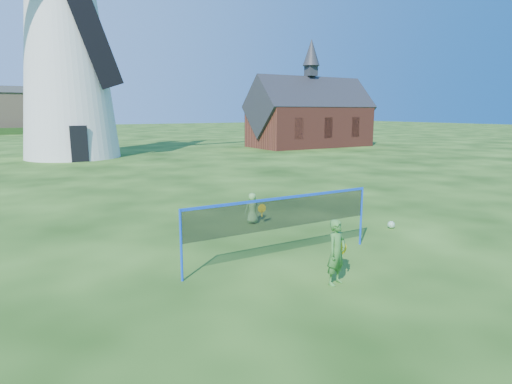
{
  "coord_description": "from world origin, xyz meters",
  "views": [
    {
      "loc": [
        -5.11,
        -8.64,
        3.51
      ],
      "look_at": [
        0.2,
        0.5,
        1.5
      ],
      "focal_mm": 30.06,
      "sensor_mm": 36.0,
      "label": 1
    }
  ],
  "objects": [
    {
      "name": "player_boy",
      "position": [
        1.41,
        2.81,
        0.49
      ],
      "size": [
        0.63,
        0.43,
        0.97
      ],
      "rotation": [
        0.0,
        0.0,
        2.92
      ],
      "color": "#5E9E4C",
      "rests_on": "ground"
    },
    {
      "name": "ground",
      "position": [
        0.0,
        0.0,
        0.0
      ],
      "size": [
        220.0,
        220.0,
        0.0
      ],
      "primitive_type": "plane",
      "color": "black",
      "rests_on": "ground"
    },
    {
      "name": "badminton_net",
      "position": [
        0.31,
        -0.54,
        1.14
      ],
      "size": [
        5.05,
        0.05,
        1.55
      ],
      "color": "blue",
      "rests_on": "ground"
    },
    {
      "name": "windmill",
      "position": [
        -0.76,
        26.61,
        7.23
      ],
      "size": [
        16.55,
        6.87,
        21.54
      ],
      "color": "white",
      "rests_on": "ground"
    },
    {
      "name": "player_girl",
      "position": [
        0.49,
        -2.27,
        0.68
      ],
      "size": [
        0.7,
        0.45,
        1.36
      ],
      "rotation": [
        0.0,
        0.0,
        0.28
      ],
      "color": "#3A7B31",
      "rests_on": "ground"
    },
    {
      "name": "play_ball",
      "position": [
        4.75,
        0.16,
        0.11
      ],
      "size": [
        0.22,
        0.22,
        0.22
      ],
      "primitive_type": "sphere",
      "color": "green",
      "rests_on": "ground"
    },
    {
      "name": "chapel",
      "position": [
        21.22,
        26.01,
        2.91
      ],
      "size": [
        12.24,
        5.93,
        10.35
      ],
      "color": "brown",
      "rests_on": "ground"
    }
  ]
}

